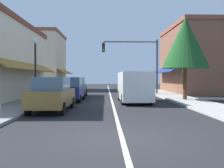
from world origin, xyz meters
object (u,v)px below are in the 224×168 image
Objects in this scene: van_in_lane at (134,86)px; parked_car_second_left at (71,89)px; street_lamp_left_near at (35,59)px; parked_car_nearest_left at (52,94)px; traffic_signal_mast_arm at (138,56)px; tree_right_near at (185,43)px; parked_car_third_left at (76,87)px.

parked_car_second_left is at bearing 167.80° from van_in_lane.
parked_car_nearest_left is at bearing -57.89° from street_lamp_left_near.
traffic_signal_mast_arm is 0.92× the size of tree_right_near.
van_in_lane is at bearing 16.59° from street_lamp_left_near.
parked_car_third_left is at bearing 90.80° from parked_car_nearest_left.
traffic_signal_mast_arm is (6.01, 12.05, 3.02)m from parked_car_nearest_left.
tree_right_near is at bearing -25.96° from parked_car_third_left.
van_in_lane is (4.55, -0.94, 0.27)m from parked_car_second_left.
parked_car_third_left is at bearing 132.61° from van_in_lane.
parked_car_second_left is 1.00× the size of parked_car_third_left.
street_lamp_left_near is (-7.60, -9.52, -1.02)m from traffic_signal_mast_arm.
traffic_signal_mast_arm reaches higher than van_in_lane.
parked_car_nearest_left and parked_car_third_left have the same top height.
parked_car_second_left is 0.79× the size of van_in_lane.
van_in_lane is 5.11m from tree_right_near.
tree_right_near is at bearing 14.96° from street_lamp_left_near.
tree_right_near is (8.59, -4.12, 3.43)m from parked_car_third_left.
traffic_signal_mast_arm reaches higher than parked_car_nearest_left.
traffic_signal_mast_arm is (5.82, 6.70, 3.02)m from parked_car_second_left.
parked_car_nearest_left is 0.67× the size of tree_right_near.
parked_car_nearest_left and parked_car_second_left have the same top height.
van_in_lane is 0.84× the size of tree_right_near.
parked_car_third_left is 0.79× the size of van_in_lane.
parked_car_third_left is (0.07, 9.40, 0.00)m from parked_car_nearest_left.
traffic_signal_mast_arm is 12.23m from street_lamp_left_near.
tree_right_near is (3.92, 0.85, 3.16)m from van_in_lane.
tree_right_near reaches higher than van_in_lane.
van_in_lane is at bearing -167.71° from tree_right_near.
tree_right_near is at bearing 11.71° from van_in_lane.
tree_right_near is (2.65, -6.78, 0.42)m from traffic_signal_mast_arm.
van_in_lane reaches higher than parked_car_second_left.
traffic_signal_mast_arm is at bearing 111.33° from tree_right_near.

